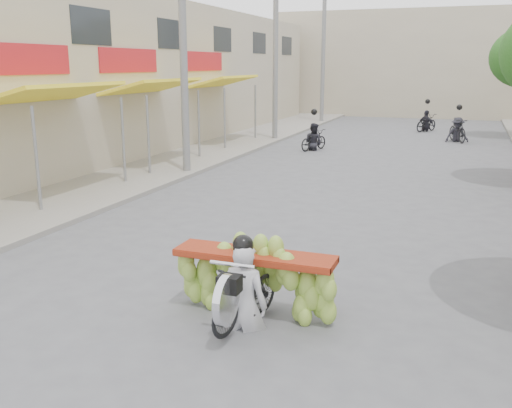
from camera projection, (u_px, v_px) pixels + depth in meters
The scene contains 10 objects.
sidewalk_left at pixel (185, 156), 21.79m from camera, with size 4.00×60.00×0.12m, color gray.
shophouse_row_left at pixel (55, 77), 21.84m from camera, with size 9.77×40.00×6.00m.
far_building at pixel (427, 64), 39.55m from camera, with size 20.00×6.00×7.00m, color #B2A78D.
utility_pole_mid at pixel (183, 46), 17.57m from camera, with size 0.60×0.24×8.00m.
utility_pole_far at pixel (275, 52), 25.77m from camera, with size 0.60×0.24×8.00m.
utility_pole_back at pixel (323, 55), 33.96m from camera, with size 0.60×0.24×8.00m.
banana_motorbike at pixel (249, 271), 7.75m from camera, with size 2.27×1.78×2.20m.
bg_motorbike_a at pixel (314, 132), 23.52m from camera, with size 1.09×1.61×1.95m.
bg_motorbike_b at pixel (458, 124), 26.01m from camera, with size 1.23×1.91×1.95m.
bg_motorbike_c at pixel (427, 116), 30.12m from camera, with size 1.30×1.72×1.95m.
Camera 1 is at (3.05, -4.31, 3.46)m, focal length 40.00 mm.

